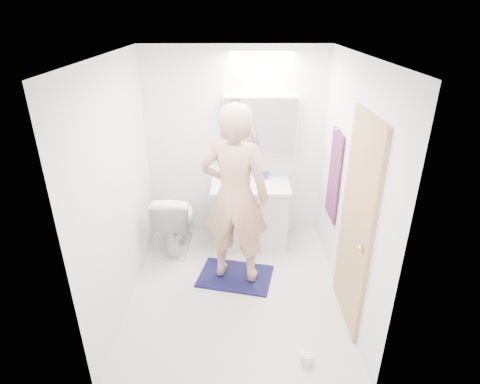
{
  "coord_description": "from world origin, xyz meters",
  "views": [
    {
      "loc": [
        0.02,
        -3.34,
        2.73
      ],
      "look_at": [
        0.05,
        0.25,
        1.05
      ],
      "focal_mm": 29.06,
      "sensor_mm": 36.0,
      "label": 1
    }
  ],
  "objects_px": {
    "vanity_cabinet": "(250,215)",
    "soap_bottle_a": "(229,171)",
    "soap_bottle_b": "(236,173)",
    "person": "(235,196)",
    "toilet": "(176,220)",
    "toilet_paper_roll": "(306,358)",
    "toothbrush_cup": "(266,176)",
    "medicine_cabinet": "(260,125)"
  },
  "relations": [
    {
      "from": "toilet",
      "to": "person",
      "type": "bearing_deg",
      "value": 143.6
    },
    {
      "from": "toilet_paper_roll",
      "to": "medicine_cabinet",
      "type": "bearing_deg",
      "value": 98.2
    },
    {
      "from": "medicine_cabinet",
      "to": "toilet",
      "type": "distance_m",
      "value": 1.55
    },
    {
      "from": "toilet",
      "to": "soap_bottle_a",
      "type": "distance_m",
      "value": 0.89
    },
    {
      "from": "vanity_cabinet",
      "to": "soap_bottle_b",
      "type": "xyz_separation_m",
      "value": [
        -0.18,
        0.18,
        0.51
      ]
    },
    {
      "from": "person",
      "to": "toilet_paper_roll",
      "type": "xyz_separation_m",
      "value": [
        0.61,
        -1.18,
        -0.96
      ]
    },
    {
      "from": "soap_bottle_b",
      "to": "person",
      "type": "bearing_deg",
      "value": -90.35
    },
    {
      "from": "soap_bottle_a",
      "to": "toothbrush_cup",
      "type": "xyz_separation_m",
      "value": [
        0.46,
        0.01,
        -0.08
      ]
    },
    {
      "from": "soap_bottle_a",
      "to": "medicine_cabinet",
      "type": "bearing_deg",
      "value": 9.06
    },
    {
      "from": "toothbrush_cup",
      "to": "toilet_paper_roll",
      "type": "distance_m",
      "value": 2.25
    },
    {
      "from": "vanity_cabinet",
      "to": "toothbrush_cup",
      "type": "bearing_deg",
      "value": 39.2
    },
    {
      "from": "soap_bottle_b",
      "to": "toothbrush_cup",
      "type": "bearing_deg",
      "value": -3.04
    },
    {
      "from": "toilet",
      "to": "toilet_paper_roll",
      "type": "bearing_deg",
      "value": 130.87
    },
    {
      "from": "toilet",
      "to": "soap_bottle_b",
      "type": "bearing_deg",
      "value": -153.8
    },
    {
      "from": "vanity_cabinet",
      "to": "toilet",
      "type": "distance_m",
      "value": 0.92
    },
    {
      "from": "toothbrush_cup",
      "to": "toilet_paper_roll",
      "type": "bearing_deg",
      "value": -83.76
    },
    {
      "from": "vanity_cabinet",
      "to": "toilet_paper_roll",
      "type": "bearing_deg",
      "value": -77.56
    },
    {
      "from": "person",
      "to": "toothbrush_cup",
      "type": "xyz_separation_m",
      "value": [
        0.38,
        0.9,
        -0.15
      ]
    },
    {
      "from": "vanity_cabinet",
      "to": "soap_bottle_a",
      "type": "distance_m",
      "value": 0.62
    },
    {
      "from": "soap_bottle_a",
      "to": "toilet_paper_roll",
      "type": "xyz_separation_m",
      "value": [
        0.68,
        -2.07,
        -0.89
      ]
    },
    {
      "from": "person",
      "to": "soap_bottle_b",
      "type": "distance_m",
      "value": 0.93
    },
    {
      "from": "vanity_cabinet",
      "to": "person",
      "type": "relative_size",
      "value": 0.47
    },
    {
      "from": "vanity_cabinet",
      "to": "toothbrush_cup",
      "type": "distance_m",
      "value": 0.53
    },
    {
      "from": "soap_bottle_b",
      "to": "toothbrush_cup",
      "type": "height_order",
      "value": "soap_bottle_b"
    },
    {
      "from": "vanity_cabinet",
      "to": "medicine_cabinet",
      "type": "distance_m",
      "value": 1.14
    },
    {
      "from": "person",
      "to": "soap_bottle_b",
      "type": "height_order",
      "value": "person"
    },
    {
      "from": "vanity_cabinet",
      "to": "medicine_cabinet",
      "type": "xyz_separation_m",
      "value": [
        0.12,
        0.21,
        1.11
      ]
    },
    {
      "from": "medicine_cabinet",
      "to": "toothbrush_cup",
      "type": "xyz_separation_m",
      "value": [
        0.08,
        -0.05,
        -0.64
      ]
    },
    {
      "from": "toilet",
      "to": "vanity_cabinet",
      "type": "bearing_deg",
      "value": -168.51
    },
    {
      "from": "vanity_cabinet",
      "to": "soap_bottle_a",
      "type": "bearing_deg",
      "value": 149.97
    },
    {
      "from": "toothbrush_cup",
      "to": "vanity_cabinet",
      "type": "bearing_deg",
      "value": -140.8
    },
    {
      "from": "person",
      "to": "toothbrush_cup",
      "type": "relative_size",
      "value": 21.8
    },
    {
      "from": "toilet",
      "to": "toothbrush_cup",
      "type": "distance_m",
      "value": 1.24
    },
    {
      "from": "toilet_paper_roll",
      "to": "soap_bottle_a",
      "type": "bearing_deg",
      "value": 108.25
    },
    {
      "from": "toilet",
      "to": "toilet_paper_roll",
      "type": "distance_m",
      "value": 2.27
    },
    {
      "from": "person",
      "to": "soap_bottle_a",
      "type": "height_order",
      "value": "person"
    },
    {
      "from": "toilet",
      "to": "toothbrush_cup",
      "type": "xyz_separation_m",
      "value": [
        1.11,
        0.28,
        0.47
      ]
    },
    {
      "from": "person",
      "to": "soap_bottle_b",
      "type": "xyz_separation_m",
      "value": [
        0.01,
        0.92,
        -0.12
      ]
    },
    {
      "from": "vanity_cabinet",
      "to": "toothbrush_cup",
      "type": "relative_size",
      "value": 10.15
    },
    {
      "from": "soap_bottle_a",
      "to": "soap_bottle_b",
      "type": "xyz_separation_m",
      "value": [
        0.08,
        0.03,
        -0.04
      ]
    },
    {
      "from": "vanity_cabinet",
      "to": "toilet_paper_roll",
      "type": "height_order",
      "value": "vanity_cabinet"
    },
    {
      "from": "vanity_cabinet",
      "to": "medicine_cabinet",
      "type": "bearing_deg",
      "value": 60.95
    }
  ]
}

